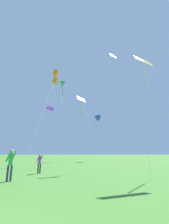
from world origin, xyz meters
name	(u,v)px	position (x,y,z in m)	size (l,w,h in m)	color
kite_orange_box	(55,78)	(-0.12, 14.96, 9.93)	(0.59, 8.77, 10.93)	orange
kite_red_high	(81,103)	(2.85, 37.59, 13.89)	(5.13, 13.01, 15.99)	red
kite_purple_streamer	(49,111)	(-2.00, 22.05, 7.80)	(2.31, 5.11, 8.83)	purple
kite_pink_low	(113,61)	(8.22, 22.22, 16.62)	(1.70, 5.61, 18.36)	pink
kite_green_small	(62,82)	(-0.73, 25.50, 14.16)	(2.35, 11.85, 14.91)	green
kite_yellow_diamond	(144,66)	(9.15, 12.44, 10.11)	(3.06, 4.84, 11.55)	yellow
kite_blue_delta	(96,117)	(6.39, 34.80, 9.75)	(2.64, 5.70, 10.74)	blue
person_far_back	(11,162)	(-1.33, 7.97, 1.10)	(0.58, 0.29, 1.82)	#2D3351
person_in_red_shirt	(40,162)	(-0.55, 11.83, 0.92)	(0.50, 0.21, 1.54)	black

